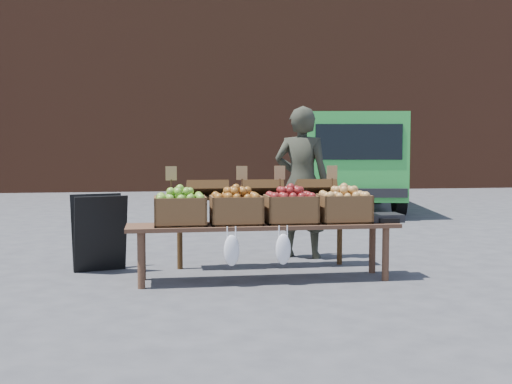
{
  "coord_description": "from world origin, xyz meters",
  "views": [
    {
      "loc": [
        -1.31,
        -5.94,
        1.35
      ],
      "look_at": [
        -0.28,
        0.81,
        0.85
      ],
      "focal_mm": 45.0,
      "sensor_mm": 36.0,
      "label": 1
    }
  ],
  "objects": [
    {
      "name": "crate_red_apples",
      "position": [
        -0.0,
        0.31,
        0.71
      ],
      "size": [
        0.5,
        0.4,
        0.28
      ],
      "primitive_type": null,
      "color": "maroon",
      "rests_on": "display_bench"
    },
    {
      "name": "chalkboard_sign",
      "position": [
        -1.94,
        1.06,
        0.42
      ],
      "size": [
        0.61,
        0.43,
        0.83
      ],
      "primitive_type": null,
      "rotation": [
        0.0,
        0.0,
        0.26
      ],
      "color": "black",
      "rests_on": "ground"
    },
    {
      "name": "crate_golden_apples",
      "position": [
        -1.1,
        0.31,
        0.71
      ],
      "size": [
        0.5,
        0.4,
        0.28
      ],
      "primitive_type": null,
      "color": "#41831A",
      "rests_on": "display_bench"
    },
    {
      "name": "display_bench",
      "position": [
        -0.28,
        0.31,
        0.28
      ],
      "size": [
        2.7,
        0.56,
        0.57
      ],
      "primitive_type": null,
      "color": "#4E3121",
      "rests_on": "ground"
    },
    {
      "name": "vendor",
      "position": [
        0.39,
        1.54,
        0.9
      ],
      "size": [
        0.78,
        0.67,
        1.81
      ],
      "primitive_type": "imported",
      "rotation": [
        0.0,
        0.0,
        2.72
      ],
      "color": "#303226",
      "rests_on": "ground"
    },
    {
      "name": "delivery_van",
      "position": [
        2.6,
        7.12,
        0.98
      ],
      "size": [
        2.76,
        4.66,
        1.96
      ],
      "primitive_type": null,
      "rotation": [
        0.0,
        0.0,
        -0.18
      ],
      "color": "green",
      "rests_on": "ground"
    },
    {
      "name": "back_table",
      "position": [
        -0.18,
        1.03,
        0.52
      ],
      "size": [
        2.1,
        0.44,
        1.04
      ],
      "primitive_type": null,
      "color": "#3C2611",
      "rests_on": "ground"
    },
    {
      "name": "ground",
      "position": [
        0.0,
        0.0,
        0.0
      ],
      "size": [
        80.0,
        80.0,
        0.0
      ],
      "primitive_type": "plane",
      "color": "#464649"
    },
    {
      "name": "crate_green_apples",
      "position": [
        0.55,
        0.31,
        0.71
      ],
      "size": [
        0.5,
        0.4,
        0.28
      ],
      "primitive_type": null,
      "color": "#A59A3D",
      "rests_on": "display_bench"
    },
    {
      "name": "brick_building",
      "position": [
        0.0,
        15.0,
        5.0
      ],
      "size": [
        24.0,
        4.0,
        10.0
      ],
      "primitive_type": "cube",
      "color": "brown",
      "rests_on": "ground"
    },
    {
      "name": "weighing_scale",
      "position": [
        0.97,
        0.31,
        0.61
      ],
      "size": [
        0.34,
        0.3,
        0.08
      ],
      "primitive_type": "cube",
      "color": "black",
      "rests_on": "display_bench"
    },
    {
      "name": "crate_russet_pears",
      "position": [
        -0.55,
        0.31,
        0.71
      ],
      "size": [
        0.5,
        0.4,
        0.28
      ],
      "primitive_type": null,
      "color": "#955F1B",
      "rests_on": "display_bench"
    }
  ]
}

